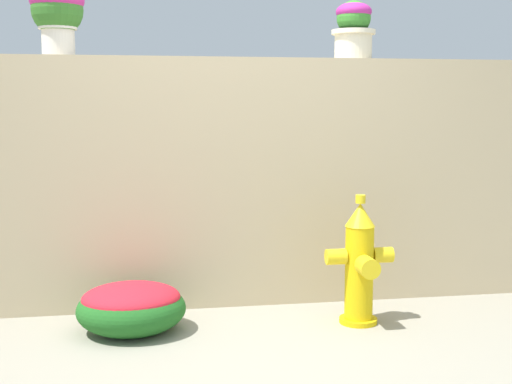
{
  "coord_description": "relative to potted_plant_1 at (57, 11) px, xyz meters",
  "views": [
    {
      "loc": [
        -0.49,
        -3.22,
        1.32
      ],
      "look_at": [
        0.24,
        1.05,
        0.76
      ],
      "focal_mm": 47.7,
      "sensor_mm": 36.0,
      "label": 1
    }
  ],
  "objects": [
    {
      "name": "flower_bush_left",
      "position": [
        0.42,
        -0.56,
        -1.74
      ],
      "size": [
        0.63,
        0.57,
        0.3
      ],
      "color": "#1F601F",
      "rests_on": "ground"
    },
    {
      "name": "fire_hydrant",
      "position": [
        1.78,
        -0.63,
        -1.53
      ],
      "size": [
        0.41,
        0.33,
        0.79
      ],
      "color": "yellow",
      "rests_on": "ground"
    },
    {
      "name": "ground_plane",
      "position": [
        0.98,
        -1.25,
        -1.89
      ],
      "size": [
        24.0,
        24.0,
        0.0
      ],
      "primitive_type": "plane",
      "color": "gray"
    },
    {
      "name": "stone_wall",
      "position": [
        0.98,
        0.0,
        -1.08
      ],
      "size": [
        6.75,
        0.35,
        1.62
      ],
      "primitive_type": "cube",
      "color": "tan",
      "rests_on": "ground"
    },
    {
      "name": "potted_plant_2",
      "position": [
        1.92,
        0.01,
        -0.06
      ],
      "size": [
        0.29,
        0.29,
        0.39
      ],
      "color": "beige",
      "rests_on": "stone_wall"
    },
    {
      "name": "potted_plant_1",
      "position": [
        0.0,
        0.0,
        0.0
      ],
      "size": [
        0.34,
        0.34,
        0.44
      ],
      "color": "silver",
      "rests_on": "stone_wall"
    }
  ]
}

